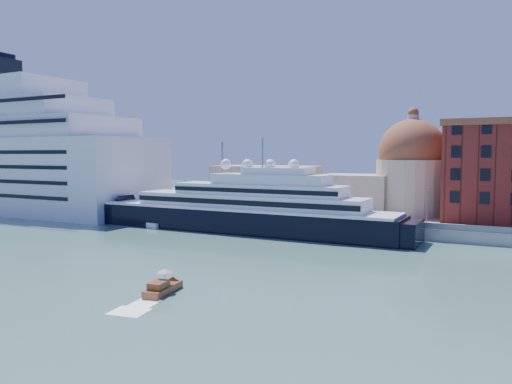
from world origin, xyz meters
The scene contains 9 objects.
ground centered at (0.00, 0.00, 0.00)m, with size 400.00×400.00×0.00m, color #3D6961.
quay centered at (0.00, 34.00, 1.25)m, with size 180.00×10.00×2.50m, color gray.
land centered at (0.00, 75.00, 1.00)m, with size 260.00×72.00×2.00m, color slate.
quay_fence centered at (0.00, 29.50, 3.10)m, with size 180.00×0.10×1.20m, color slate.
superyacht centered at (-11.43, 23.00, 4.24)m, with size 82.27×11.41×24.59m.
service_barge centered at (-32.79, 19.44, 0.69)m, with size 11.12×5.84×2.39m.
water_taxi centered at (7.05, -25.79, 0.76)m, with size 3.29×6.93×3.16m.
church centered at (6.39, 57.72, 10.91)m, with size 66.00×18.00×25.50m.
lamp_posts centered at (-12.67, 32.27, 9.84)m, with size 120.80×2.40×18.00m.
Camera 1 is at (45.81, -74.70, 17.43)m, focal length 35.00 mm.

